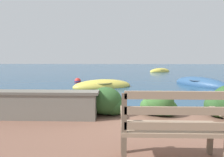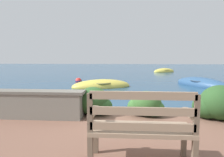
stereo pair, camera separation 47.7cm
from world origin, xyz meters
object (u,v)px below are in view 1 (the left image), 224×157
Objects in this scene: rowboat_far at (160,71)px; mooring_buoy at (78,81)px; park_bench at (172,125)px; rowboat_nearest at (102,86)px; rowboat_mid at (200,84)px.

mooring_buoy is at bearing -158.64° from rowboat_far.
park_bench is 0.39× the size of rowboat_nearest.
rowboat_nearest is 1.22× the size of rowboat_far.
rowboat_far is (-0.11, 9.83, -0.01)m from rowboat_mid.
park_bench is 7.76m from rowboat_nearest.
rowboat_mid reaches higher than rowboat_nearest.
park_bench is 0.37× the size of rowboat_mid.
park_bench is 2.86× the size of mooring_buoy.
rowboat_mid is 7.74× the size of mooring_buoy.
rowboat_nearest is 5.30m from rowboat_mid.
rowboat_nearest is at bearing -146.12° from rowboat_far.
mooring_buoy is at bearing 115.09° from park_bench.
rowboat_far is (3.67, 18.32, -0.64)m from park_bench.
rowboat_nearest is (-1.43, 7.60, -0.64)m from park_bench.
rowboat_nearest is 2.64m from mooring_buoy.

